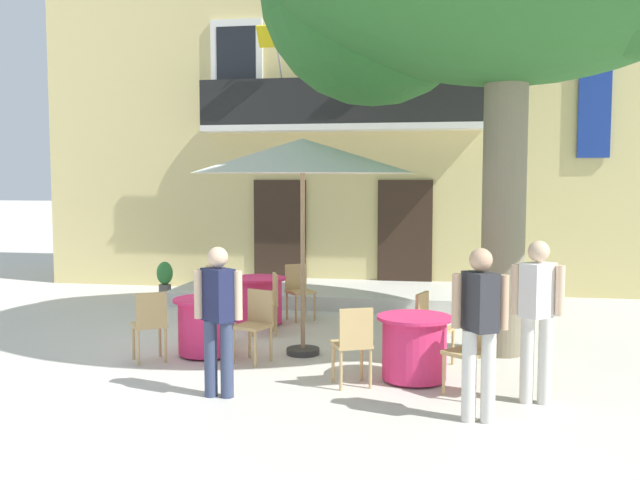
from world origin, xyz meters
The scene contains 20 objects.
ground_plane centered at (0.00, 0.00, 0.00)m, with size 120.00×120.00×0.00m, color beige.
building_facade centered at (0.88, 6.99, 3.75)m, with size 13.00×5.09×7.50m.
entrance_step_platform centered at (0.88, 3.83, 0.12)m, with size 5.91×2.33×0.25m, color silver.
cafe_table_near_tree centered at (2.70, -1.45, 0.39)m, with size 0.86×0.86×0.76m.
cafe_chair_near_tree_0 centered at (2.04, -1.82, 0.53)m, with size 0.53×0.53×0.91m.
cafe_chair_near_tree_1 centered at (3.33, -1.87, 0.53)m, with size 0.56×0.56×0.91m.
cafe_chair_near_tree_2 centered at (2.86, -0.71, 0.53)m, with size 0.50×0.50×0.91m.
cafe_table_middle centered at (0.09, 1.37, 0.39)m, with size 0.86×0.86×0.76m.
cafe_chair_middle_0 centered at (0.63, 1.89, 0.53)m, with size 0.56×0.56×0.91m.
cafe_chair_middle_1 centered at (-0.63, 1.59, 0.53)m, with size 0.53×0.53×0.91m.
cafe_chair_middle_2 centered at (0.42, 0.69, 0.53)m, with size 0.51×0.51×0.91m.
cafe_table_front centered at (-0.06, -0.71, 0.39)m, with size 0.86×0.86×0.76m.
cafe_chair_front_0 centered at (-0.25, 0.02, 0.53)m, with size 0.46×0.46×0.91m.
cafe_chair_front_1 centered at (-0.63, -1.20, 0.53)m, with size 0.56×0.56×0.91m.
cafe_chair_front_2 centered at (0.67, -0.91, 0.53)m, with size 0.52×0.52×0.91m.
cafe_umbrella centered at (1.18, -0.43, 2.61)m, with size 2.90×2.90×2.85m.
ground_planter_left centered at (-2.43, 3.62, 0.39)m, with size 0.31×0.31×0.70m.
pedestrian_near_entrance centered at (3.98, -2.06, 0.96)m, with size 0.53×0.40×1.70m.
pedestrian_mid_plaza centered at (3.38, -2.75, 0.95)m, with size 0.53×0.40×1.68m.
pedestrian_by_tree centered at (0.68, -2.43, 0.91)m, with size 0.53×0.38×1.61m.
Camera 1 is at (3.09, -9.68, 2.33)m, focal length 40.57 mm.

